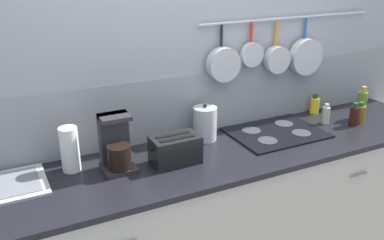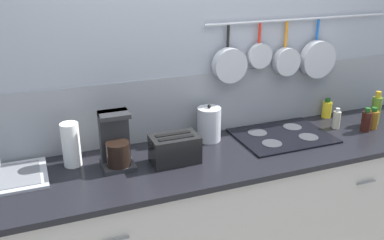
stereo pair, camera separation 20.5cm
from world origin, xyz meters
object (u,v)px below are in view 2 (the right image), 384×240
coffee_maker (116,144)px  bottle_vinegar (373,119)px  bottle_dish_soap (366,121)px  bottle_olive_oil (376,109)px  kettle (209,124)px  toaster (175,149)px  paper_towel_roll (71,145)px  bottle_hot_sauce (327,109)px  bottle_sesame_oil (337,119)px

coffee_maker → bottle_vinegar: size_ratio=2.14×
bottle_dish_soap → bottle_olive_oil: (0.16, 0.09, 0.03)m
kettle → bottle_vinegar: bearing=-11.5°
bottle_olive_oil → toaster: bearing=-178.1°
toaster → kettle: 0.38m
paper_towel_roll → bottle_vinegar: 2.01m
toaster → kettle: size_ratio=1.20×
paper_towel_roll → bottle_olive_oil: (2.08, -0.12, -0.02)m
bottle_olive_oil → bottle_hot_sauce: bearing=136.4°
bottle_olive_oil → kettle: bearing=172.3°
bottle_hot_sauce → bottle_olive_oil: (0.24, -0.23, 0.04)m
bottle_sesame_oil → bottle_vinegar: size_ratio=0.96×
paper_towel_roll → toaster: size_ratio=0.88×
coffee_maker → bottle_sesame_oil: (1.53, 0.00, -0.07)m
paper_towel_roll → bottle_sesame_oil: 1.77m
bottle_dish_soap → paper_towel_roll: bearing=173.8°
kettle → bottle_vinegar: kettle is taller
paper_towel_roll → bottle_sesame_oil: (1.76, -0.09, -0.06)m
bottle_sesame_oil → bottle_vinegar: (0.23, -0.09, 0.00)m
bottle_hot_sauce → kettle: bearing=-176.3°
bottle_sesame_oil → bottle_hot_sauce: (0.07, 0.20, -0.00)m
bottle_vinegar → bottle_olive_oil: size_ratio=0.64×
coffee_maker → kettle: coffee_maker is taller
coffee_maker → bottle_hot_sauce: bearing=7.2°
paper_towel_roll → bottle_dish_soap: paper_towel_roll is taller
coffee_maker → toaster: coffee_maker is taller
bottle_sesame_oil → bottle_dish_soap: (0.15, -0.11, 0.01)m
toaster → bottle_vinegar: (1.44, -0.01, -0.01)m
kettle → bottle_hot_sauce: (0.97, 0.06, -0.05)m
paper_towel_roll → bottle_olive_oil: paper_towel_roll is taller
bottle_vinegar → kettle: bearing=168.5°
paper_towel_roll → bottle_vinegar: size_ratio=1.69×
kettle → bottle_olive_oil: size_ratio=1.03×
toaster → kettle: (0.31, 0.22, 0.03)m
toaster → bottle_hot_sauce: toaster is taller
bottle_olive_oil → bottle_dish_soap: bearing=-151.5°
paper_towel_roll → coffee_maker: coffee_maker is taller
bottle_hot_sauce → bottle_sesame_oil: bearing=-110.1°
coffee_maker → kettle: 0.65m
bottle_sesame_oil → bottle_hot_sauce: bottle_sesame_oil is taller
bottle_sesame_oil → bottle_hot_sauce: bearing=69.9°
kettle → bottle_hot_sauce: 0.98m
toaster → bottle_dish_soap: bearing=-1.5°
kettle → coffee_maker: bearing=-167.7°
bottle_olive_oil → paper_towel_roll: bearing=176.6°
bottle_hot_sauce → toaster: bearing=-167.7°
coffee_maker → toaster: 0.33m
bottle_dish_soap → bottle_vinegar: bearing=14.5°
bottle_sesame_oil → bottle_vinegar: bottle_vinegar is taller
toaster → bottle_olive_oil: bottle_olive_oil is taller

